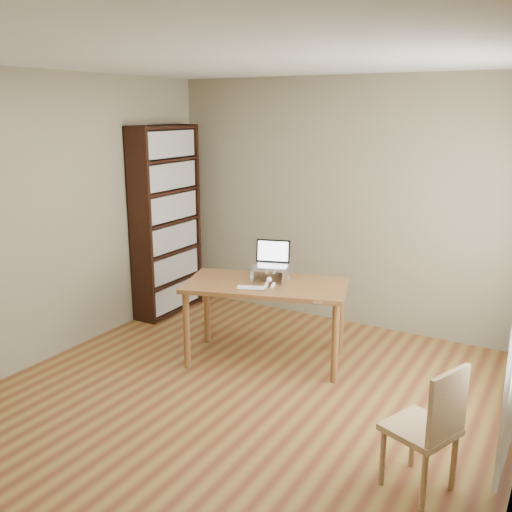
{
  "coord_description": "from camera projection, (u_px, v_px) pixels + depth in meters",
  "views": [
    {
      "loc": [
        2.16,
        -3.35,
        2.27
      ],
      "look_at": [
        -0.3,
        0.9,
        0.99
      ],
      "focal_mm": 40.0,
      "sensor_mm": 36.0,
      "label": 1
    }
  ],
  "objects": [
    {
      "name": "room",
      "position": [
        234.0,
        247.0,
        4.09
      ],
      "size": [
        4.04,
        4.54,
        2.64
      ],
      "color": "brown",
      "rests_on": "ground"
    },
    {
      "name": "bookshelf",
      "position": [
        166.0,
        221.0,
        6.35
      ],
      "size": [
        0.3,
        0.9,
        2.1
      ],
      "color": "black",
      "rests_on": "ground"
    },
    {
      "name": "desk",
      "position": [
        266.0,
        293.0,
        5.13
      ],
      "size": [
        1.58,
        1.11,
        0.75
      ],
      "rotation": [
        0.0,
        0.0,
        0.3
      ],
      "color": "brown",
      "rests_on": "ground"
    },
    {
      "name": "laptop_stand",
      "position": [
        270.0,
        272.0,
        5.16
      ],
      "size": [
        0.32,
        0.25,
        0.13
      ],
      "rotation": [
        0.0,
        0.0,
        0.3
      ],
      "color": "silver",
      "rests_on": "desk"
    },
    {
      "name": "laptop",
      "position": [
        273.0,
        260.0,
        5.18
      ],
      "size": [
        0.36,
        0.35,
        0.22
      ],
      "rotation": [
        0.0,
        0.0,
        0.3
      ],
      "color": "silver",
      "rests_on": "laptop_stand"
    },
    {
      "name": "keyboard",
      "position": [
        251.0,
        288.0,
        4.94
      ],
      "size": [
        0.28,
        0.2,
        0.02
      ],
      "rotation": [
        0.0,
        0.0,
        0.4
      ],
      "color": "silver",
      "rests_on": "desk"
    },
    {
      "name": "coaster",
      "position": [
        318.0,
        303.0,
        4.59
      ],
      "size": [
        0.1,
        0.1,
        0.01
      ],
      "primitive_type": "cylinder",
      "color": "brown",
      "rests_on": "desk"
    },
    {
      "name": "cat",
      "position": [
        274.0,
        273.0,
        5.17
      ],
      "size": [
        0.25,
        0.49,
        0.16
      ],
      "rotation": [
        0.0,
        0.0,
        0.37
      ],
      "color": "#403733",
      "rests_on": "desk"
    },
    {
      "name": "chair",
      "position": [
        432.0,
        424.0,
        3.38
      ],
      "size": [
        0.49,
        0.48,
        0.84
      ],
      "rotation": [
        0.0,
        0.0,
        -0.38
      ],
      "color": "tan",
      "rests_on": "ground"
    }
  ]
}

